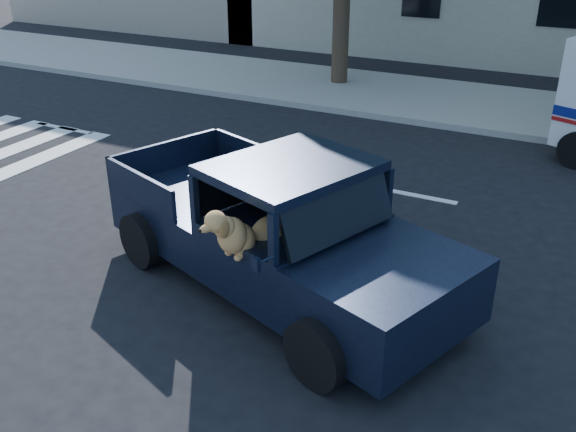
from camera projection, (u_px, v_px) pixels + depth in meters
name	position (u px, v px, depth m)	size (l,w,h in m)	color
ground	(331.00, 289.00, 8.28)	(120.00, 120.00, 0.00)	black
far_sidewalk	(483.00, 107.00, 15.62)	(60.00, 4.00, 0.15)	gray
lane_stripes	(533.00, 218.00, 10.18)	(21.60, 0.14, 0.01)	silver
pickup_truck	(272.00, 244.00, 8.13)	(5.34, 3.50, 1.78)	black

